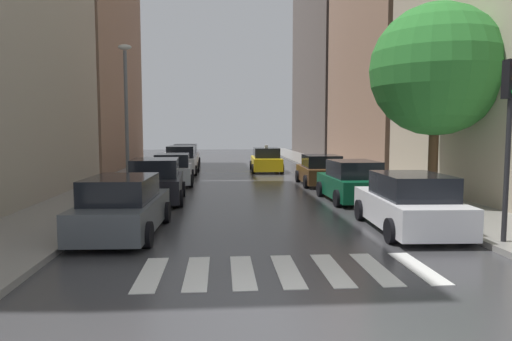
{
  "coord_description": "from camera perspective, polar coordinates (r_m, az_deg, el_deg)",
  "views": [
    {
      "loc": [
        -1.32,
        -6.38,
        2.82
      ],
      "look_at": [
        0.51,
        17.26,
        0.71
      ],
      "focal_mm": 31.99,
      "sensor_mm": 36.0,
      "label": 1
    }
  ],
  "objects": [
    {
      "name": "crosswalk_stripes",
      "position": [
        9.38,
        3.94,
        -12.38
      ],
      "size": [
        5.85,
        2.2,
        0.01
      ],
      "color": "silver",
      "rests_on": "ground"
    },
    {
      "name": "parked_car_left_second",
      "position": [
        18.19,
        -12.4,
        -1.41
      ],
      "size": [
        2.32,
        4.18,
        1.71
      ],
      "rotation": [
        0.0,
        0.0,
        1.62
      ],
      "color": "black",
      "rests_on": "ground"
    },
    {
      "name": "parked_car_right_second",
      "position": [
        18.42,
        11.93,
        -1.44
      ],
      "size": [
        2.17,
        4.07,
        1.62
      ],
      "rotation": [
        0.0,
        0.0,
        1.59
      ],
      "color": "#0C4C2D",
      "rests_on": "ground"
    },
    {
      "name": "sidewalk_left",
      "position": [
        30.94,
        -14.05,
        -0.14
      ],
      "size": [
        3.0,
        72.0,
        0.15
      ],
      "primitive_type": "cube",
      "color": "gray",
      "rests_on": "ground"
    },
    {
      "name": "ground_plane",
      "position": [
        30.54,
        -1.94,
        -0.24
      ],
      "size": [
        28.0,
        72.0,
        0.04
      ],
      "primitive_type": "cube",
      "color": "#39393C"
    },
    {
      "name": "parked_car_right_nearest",
      "position": [
        13.47,
        18.57,
        -3.98
      ],
      "size": [
        2.29,
        4.57,
        1.62
      ],
      "rotation": [
        0.0,
        0.0,
        1.53
      ],
      "color": "silver",
      "rests_on": "ground"
    },
    {
      "name": "building_left_mid",
      "position": [
        35.09,
        -21.16,
        15.47
      ],
      "size": [
        6.0,
        13.76,
        18.68
      ],
      "primitive_type": "cube",
      "color": "#8C6B56",
      "rests_on": "ground"
    },
    {
      "name": "parked_car_left_nearest",
      "position": [
        12.8,
        -16.3,
        -4.44
      ],
      "size": [
        2.15,
        4.57,
        1.59
      ],
      "rotation": [
        0.0,
        0.0,
        1.54
      ],
      "color": "#474C51",
      "rests_on": "ground"
    },
    {
      "name": "taxi_midroad",
      "position": [
        30.8,
        1.27,
        1.27
      ],
      "size": [
        2.15,
        4.58,
        1.81
      ],
      "rotation": [
        0.0,
        0.0,
        1.55
      ],
      "color": "yellow",
      "rests_on": "ground"
    },
    {
      "name": "parked_car_left_third",
      "position": [
        24.0,
        -10.36,
        0.07
      ],
      "size": [
        2.26,
        4.44,
        1.6
      ],
      "rotation": [
        0.0,
        0.0,
        1.62
      ],
      "color": "#B2B7BF",
      "rests_on": "ground"
    },
    {
      "name": "sidewalk_right",
      "position": [
        31.49,
        9.96,
        0.02
      ],
      "size": [
        3.0,
        72.0,
        0.15
      ],
      "primitive_type": "cube",
      "color": "gray",
      "rests_on": "ground"
    },
    {
      "name": "parked_car_right_third",
      "position": [
        23.57,
        8.09,
        -0.04
      ],
      "size": [
        2.2,
        4.05,
        1.55
      ],
      "rotation": [
        0.0,
        0.0,
        1.55
      ],
      "color": "brown",
      "rests_on": "ground"
    },
    {
      "name": "parked_car_left_fifth",
      "position": [
        35.04,
        -8.75,
        1.76
      ],
      "size": [
        2.1,
        4.59,
        1.76
      ],
      "rotation": [
        0.0,
        0.0,
        1.58
      ],
      "color": "silver",
      "rests_on": "ground"
    },
    {
      "name": "building_right_mid",
      "position": [
        35.4,
        16.8,
        17.06
      ],
      "size": [
        6.0,
        14.11,
        20.58
      ],
      "primitive_type": "cube",
      "color": "#8C6B56",
      "rests_on": "ground"
    },
    {
      "name": "lamp_post_left",
      "position": [
        21.52,
        -15.92,
        7.8
      ],
      "size": [
        0.6,
        0.28,
        6.47
      ],
      "color": "#595B60",
      "rests_on": "sidewalk_left"
    },
    {
      "name": "building_right_far",
      "position": [
        51.96,
        9.64,
        14.24
      ],
      "size": [
        6.0,
        18.85,
        22.28
      ],
      "primitive_type": "cube",
      "color": "#564C47",
      "rests_on": "ground"
    },
    {
      "name": "parked_car_left_fourth",
      "position": [
        29.84,
        -9.27,
        1.22
      ],
      "size": [
        2.12,
        4.79,
        1.8
      ],
      "rotation": [
        0.0,
        0.0,
        1.57
      ],
      "color": "silver",
      "rests_on": "ground"
    },
    {
      "name": "street_tree_right",
      "position": [
        18.43,
        21.6,
        11.57
      ],
      "size": [
        4.83,
        4.83,
        7.29
      ],
      "color": "#513823",
      "rests_on": "sidewalk_right"
    },
    {
      "name": "traffic_light_right_corner",
      "position": [
        12.28,
        29.21,
        6.62
      ],
      "size": [
        0.3,
        0.42,
        4.3
      ],
      "color": "black",
      "rests_on": "sidewalk_right"
    }
  ]
}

